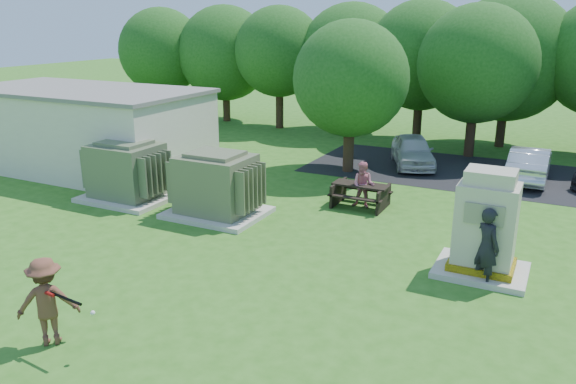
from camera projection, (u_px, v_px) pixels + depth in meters
The scene contains 15 objects.
ground at pixel (211, 291), 13.03m from camera, with size 120.00×120.00×0.00m, color #2D6619.
service_building at pixel (84, 131), 23.26m from camera, with size 10.00×5.00×3.20m, color beige.
service_building_roof at pixel (80, 90), 22.77m from camera, with size 10.20×5.20×0.15m, color slate.
parking_strip at pixel (562, 183), 21.54m from camera, with size 20.00×6.00×0.01m, color #232326.
transformer_left at pixel (127, 172), 19.38m from camera, with size 3.00×2.40×2.07m.
transformer_right at pixel (216, 186), 17.79m from camera, with size 3.00×2.40×2.07m.
generator_cabinet at pixel (485, 229), 13.60m from camera, with size 2.18×1.78×2.66m.
picnic_table at pixel (361, 192), 18.75m from camera, with size 1.84×1.38×0.79m.
batter at pixel (47, 301), 10.70m from camera, with size 1.15×0.66×1.78m, color brown.
person_by_generator at pixel (487, 247), 13.09m from camera, with size 0.70×0.46×1.91m, color black.
person_at_picnic at pixel (363, 185), 18.57m from camera, with size 0.76×0.59×1.56m, color #CD6C7D.
car_white at pixel (413, 151), 23.95m from camera, with size 1.57×3.89×1.33m, color silver.
car_silver_a at pixel (529, 164), 21.76m from camera, with size 1.41×4.04×1.33m, color silver.
batting_equipment at pixel (67, 300), 10.26m from camera, with size 1.04×0.26×0.32m.
tree_row at pixel (457, 60), 26.84m from camera, with size 41.30×13.30×7.30m.
Camera 1 is at (6.91, -9.70, 6.04)m, focal length 35.00 mm.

